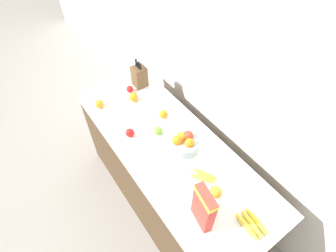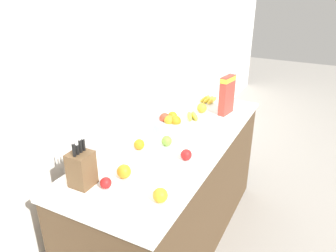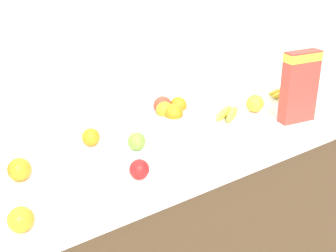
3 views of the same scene
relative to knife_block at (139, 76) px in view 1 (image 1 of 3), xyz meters
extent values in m
plane|color=gray|center=(0.76, -0.20, -1.04)|extent=(14.00, 14.00, 0.00)
cube|color=silver|center=(0.76, 0.38, 0.26)|extent=(9.00, 0.06, 2.60)
cube|color=#4C3823|center=(0.76, -0.20, -0.59)|extent=(1.94, 0.71, 0.91)
cube|color=white|center=(0.76, -0.20, -0.12)|extent=(1.97, 0.74, 0.03)
cube|color=brown|center=(0.00, 0.00, 0.00)|extent=(0.12, 0.12, 0.20)
cylinder|color=black|center=(-0.04, 0.00, 0.13)|extent=(0.02, 0.02, 0.07)
cube|color=silver|center=(-0.04, 0.00, 0.19)|extent=(0.01, 0.00, 0.04)
cylinder|color=black|center=(-0.01, 0.00, 0.12)|extent=(0.02, 0.02, 0.05)
cube|color=silver|center=(-0.01, 0.00, 0.17)|extent=(0.01, 0.00, 0.04)
cylinder|color=black|center=(0.01, 0.00, 0.13)|extent=(0.02, 0.02, 0.07)
cube|color=silver|center=(0.01, 0.00, 0.18)|extent=(0.01, 0.00, 0.03)
cylinder|color=black|center=(0.04, 0.00, 0.13)|extent=(0.02, 0.02, 0.07)
cube|color=silver|center=(0.04, 0.00, 0.17)|extent=(0.01, 0.00, 0.02)
cube|color=red|center=(1.37, -0.38, 0.06)|extent=(0.18, 0.09, 0.33)
cube|color=yellow|center=(1.37, -0.38, 0.20)|extent=(0.18, 0.09, 0.04)
cylinder|color=#99B2B7|center=(0.84, -0.12, -0.06)|extent=(0.26, 0.26, 0.08)
sphere|color=orange|center=(0.90, -0.11, -0.01)|extent=(0.08, 0.08, 0.08)
sphere|color=red|center=(0.84, -0.07, -0.01)|extent=(0.08, 0.08, 0.08)
sphere|color=orange|center=(0.82, -0.12, -0.01)|extent=(0.08, 0.08, 0.08)
sphere|color=orange|center=(0.83, -0.17, -0.01)|extent=(0.08, 0.08, 0.08)
ellipsoid|color=yellow|center=(1.59, -0.11, -0.09)|extent=(0.20, 0.05, 0.04)
ellipsoid|color=yellow|center=(1.58, -0.15, -0.09)|extent=(0.20, 0.06, 0.04)
ellipsoid|color=yellow|center=(1.58, -0.18, -0.09)|extent=(0.20, 0.05, 0.04)
ellipsoid|color=yellow|center=(1.14, -0.15, -0.09)|extent=(0.18, 0.12, 0.04)
ellipsoid|color=yellow|center=(1.16, -0.18, -0.09)|extent=(0.17, 0.14, 0.04)
sphere|color=#6B9E33|center=(0.62, -0.20, -0.07)|extent=(0.07, 0.07, 0.07)
sphere|color=red|center=(0.03, -0.13, -0.07)|extent=(0.06, 0.06, 0.06)
sphere|color=red|center=(0.51, -0.40, -0.07)|extent=(0.07, 0.07, 0.07)
sphere|color=orange|center=(0.16, -0.16, -0.06)|extent=(0.08, 0.08, 0.08)
sphere|color=orange|center=(1.30, -0.19, -0.06)|extent=(0.08, 0.08, 0.08)
sphere|color=orange|center=(0.49, -0.06, -0.07)|extent=(0.07, 0.07, 0.07)
sphere|color=orange|center=(0.06, -0.46, -0.06)|extent=(0.08, 0.08, 0.08)
camera|label=1|loc=(1.80, -0.94, 1.52)|focal=28.00mm
camera|label=2|loc=(-1.15, -1.12, 0.96)|focal=35.00mm
camera|label=3|loc=(-0.25, -1.63, 0.74)|focal=50.00mm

